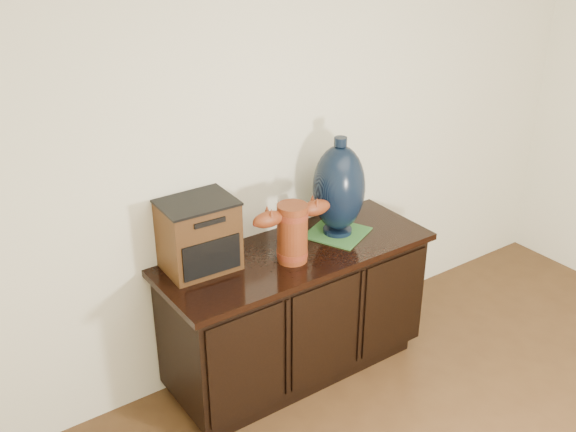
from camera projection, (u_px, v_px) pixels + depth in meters
sideboard at (296, 311)px, 3.60m from camera, size 1.46×0.56×0.75m
terracotta_vessel at (292, 229)px, 3.28m from camera, size 0.43×0.17×0.30m
tv_radio at (198, 235)px, 3.22m from camera, size 0.36×0.30×0.35m
green_mat at (337, 233)px, 3.61m from camera, size 0.38×0.38×0.01m
lamp_base at (339, 189)px, 3.50m from camera, size 0.37×0.37×0.53m
spray_can at (294, 218)px, 3.57m from camera, size 0.07×0.07×0.20m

